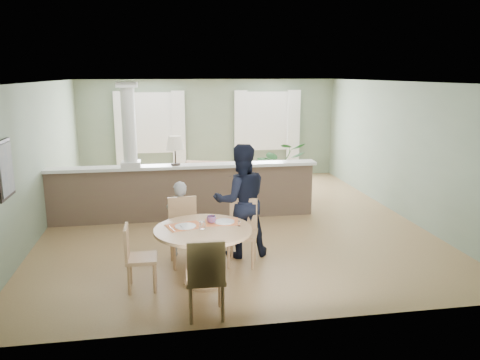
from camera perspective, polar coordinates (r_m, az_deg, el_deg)
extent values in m
plane|color=#A68657|center=(9.36, -1.15, -4.87)|extent=(8.00, 8.00, 0.00)
cube|color=gray|center=(12.98, -3.73, 6.21)|extent=(7.00, 0.02, 2.70)
cube|color=gray|center=(9.23, -23.25, 2.44)|extent=(0.02, 8.00, 2.70)
cube|color=gray|center=(10.15, 18.82, 3.66)|extent=(0.02, 8.00, 2.70)
cube|color=gray|center=(5.21, 5.13, -3.99)|extent=(7.00, 0.02, 2.70)
cube|color=white|center=(8.92, -1.23, 11.88)|extent=(7.00, 8.00, 0.02)
cube|color=white|center=(12.87, -10.89, 6.84)|extent=(1.10, 0.02, 1.50)
cube|color=white|center=(12.84, -10.89, 6.83)|extent=(1.22, 0.04, 1.62)
cube|color=white|center=(13.18, 3.26, 7.19)|extent=(1.10, 0.02, 1.50)
cube|color=white|center=(13.15, 3.29, 7.18)|extent=(1.22, 0.04, 1.62)
cube|color=white|center=(12.85, -14.19, 5.33)|extent=(0.35, 0.10, 2.30)
cube|color=white|center=(12.81, -7.47, 5.59)|extent=(0.35, 0.10, 2.30)
cube|color=white|center=(12.98, 0.08, 5.79)|extent=(0.35, 0.10, 2.30)
cube|color=white|center=(13.31, 6.50, 5.89)|extent=(0.35, 0.10, 2.30)
cube|color=black|center=(7.29, -26.78, 1.16)|extent=(0.04, 0.62, 0.82)
cube|color=slate|center=(7.28, -26.59, 1.17)|extent=(0.02, 0.52, 0.72)
cube|color=brown|center=(9.33, -6.82, -1.67)|extent=(5.20, 0.22, 1.05)
cube|color=white|center=(9.21, -6.91, 1.67)|extent=(5.32, 0.36, 0.06)
cube|color=white|center=(9.21, -13.16, 1.93)|extent=(0.36, 0.36, 0.10)
cylinder|color=white|center=(9.10, -13.40, 6.54)|extent=(0.26, 0.26, 1.39)
cube|color=white|center=(9.05, -13.64, 11.23)|extent=(0.38, 0.38, 0.10)
cylinder|color=black|center=(9.19, -7.85, 1.91)|extent=(0.18, 0.18, 0.03)
cylinder|color=black|center=(9.17, -7.88, 2.86)|extent=(0.03, 0.03, 0.28)
cone|color=beige|center=(9.12, -7.93, 4.53)|extent=(0.36, 0.36, 0.26)
imported|color=#9A6D54|center=(10.64, -1.23, -0.36)|extent=(3.05, 1.80, 0.84)
imported|color=#245B25|center=(10.81, 4.60, 1.21)|extent=(1.38, 1.25, 1.35)
cylinder|color=tan|center=(6.68, -4.40, -12.28)|extent=(0.56, 0.56, 0.04)
cylinder|color=tan|center=(6.53, -4.46, -9.25)|extent=(0.15, 0.15, 0.72)
cylinder|color=tan|center=(6.39, -4.52, -6.08)|extent=(1.33, 1.33, 0.04)
cube|color=#E34533|center=(6.49, -6.77, -5.60)|extent=(0.55, 0.47, 0.01)
cube|color=#E34533|center=(6.63, -2.19, -5.13)|extent=(0.49, 0.37, 0.01)
cylinder|color=white|center=(6.46, -6.67, -5.61)|extent=(0.29, 0.29, 0.01)
cylinder|color=white|center=(6.61, -1.94, -5.08)|extent=(0.29, 0.29, 0.01)
cylinder|color=white|center=(6.34, -4.64, -5.54)|extent=(0.08, 0.08, 0.10)
cube|color=silver|center=(6.39, -7.05, -5.76)|extent=(0.07, 0.19, 0.00)
cube|color=silver|center=(6.39, -8.27, -5.90)|extent=(0.08, 0.23, 0.00)
cylinder|color=white|center=(6.45, -0.10, -5.33)|extent=(0.04, 0.04, 0.07)
cylinder|color=silver|center=(6.44, -0.10, -4.98)|extent=(0.04, 0.04, 0.01)
imported|color=#235BA5|center=(6.58, -3.50, -4.82)|extent=(0.17, 0.17, 0.10)
cube|color=tan|center=(7.16, -6.76, -6.51)|extent=(0.49, 0.49, 0.05)
cylinder|color=tan|center=(7.06, -8.01, -9.05)|extent=(0.04, 0.04, 0.47)
cylinder|color=tan|center=(7.11, -5.01, -8.83)|extent=(0.04, 0.04, 0.47)
cylinder|color=tan|center=(7.41, -8.33, -8.00)|extent=(0.04, 0.04, 0.47)
cylinder|color=tan|center=(7.45, -5.47, -7.80)|extent=(0.04, 0.04, 0.47)
cube|color=tan|center=(7.28, -7.03, -3.95)|extent=(0.44, 0.08, 0.50)
cube|color=tan|center=(7.11, 0.25, -6.63)|extent=(0.55, 0.55, 0.05)
cylinder|color=tan|center=(7.05, -1.40, -8.99)|extent=(0.04, 0.04, 0.46)
cylinder|color=tan|center=(7.02, 1.57, -9.12)|extent=(0.04, 0.04, 0.46)
cylinder|color=tan|center=(7.39, -1.01, -7.95)|extent=(0.04, 0.04, 0.46)
cylinder|color=tan|center=(7.35, 1.82, -8.06)|extent=(0.04, 0.04, 0.46)
cube|color=tan|center=(7.22, 0.43, -4.10)|extent=(0.42, 0.16, 0.49)
cube|color=tan|center=(5.69, -4.22, -11.76)|extent=(0.47, 0.47, 0.05)
cylinder|color=tan|center=(5.97, -2.47, -13.18)|extent=(0.04, 0.04, 0.47)
cylinder|color=tan|center=(5.96, -6.12, -13.32)|extent=(0.04, 0.04, 0.47)
cylinder|color=tan|center=(5.65, -2.12, -14.82)|extent=(0.04, 0.04, 0.47)
cylinder|color=tan|center=(5.63, -6.01, -14.99)|extent=(0.04, 0.04, 0.47)
cube|color=tan|center=(5.39, -4.14, -10.04)|extent=(0.44, 0.06, 0.50)
cube|color=tan|center=(6.49, -11.91, -9.35)|extent=(0.41, 0.41, 0.05)
cylinder|color=tan|center=(6.42, -10.38, -11.73)|extent=(0.04, 0.04, 0.42)
cylinder|color=tan|center=(6.72, -10.34, -10.57)|extent=(0.04, 0.04, 0.42)
cylinder|color=tan|center=(6.44, -13.37, -11.81)|extent=(0.04, 0.04, 0.42)
cylinder|color=tan|center=(6.73, -13.18, -10.65)|extent=(0.04, 0.04, 0.42)
cube|color=tan|center=(6.41, -13.67, -7.39)|extent=(0.04, 0.39, 0.44)
imported|color=#98989D|center=(7.45, -7.25, -4.74)|extent=(0.50, 0.39, 1.23)
imported|color=black|center=(7.37, 0.11, -2.52)|extent=(0.92, 0.74, 1.80)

